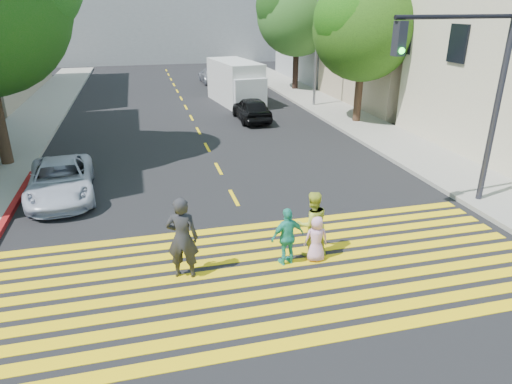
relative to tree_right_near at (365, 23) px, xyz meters
name	(u,v)px	position (x,y,z in m)	size (l,w,h in m)	color
ground	(290,304)	(-8.59, -14.58, -5.11)	(120.00, 120.00, 0.00)	black
sidewalk_left	(43,110)	(-17.09, 7.42, -5.03)	(3.00, 40.00, 0.15)	gray
sidewalk_right	(352,120)	(-0.09, 0.42, -5.03)	(3.00, 60.00, 0.15)	gray
curb_red	(7,217)	(-15.49, -8.58, -5.03)	(0.20, 8.00, 0.16)	maroon
crosswalk	(274,272)	(-8.59, -13.30, -5.10)	(13.40, 5.30, 0.01)	yellow
lane_line	(183,103)	(-8.59, 7.92, -5.10)	(0.12, 34.40, 0.01)	yellow
building_right_tan	(427,21)	(6.41, 4.42, -0.11)	(10.00, 10.00, 10.00)	tan
building_right_grey	(350,17)	(6.41, 15.42, -0.11)	(10.00, 10.00, 10.00)	gray
backdrop_block	(157,5)	(-8.59, 33.42, 0.89)	(30.00, 8.00, 12.00)	gray
tree_right_near	(365,23)	(0.00, 0.00, 0.00)	(5.92, 5.53, 7.55)	#41241B
tree_right_far	(298,10)	(0.10, 10.60, 0.51)	(6.42, 5.87, 8.32)	black
pedestrian_man	(182,238)	(-10.67, -12.92, -4.10)	(0.73, 0.48, 2.01)	#252629
pedestrian_woman	(312,224)	(-7.43, -12.70, -4.25)	(0.84, 0.65, 1.73)	#BBC839
pedestrian_child	(316,239)	(-7.42, -12.99, -4.51)	(0.59, 0.38, 1.20)	#E3A4D1
pedestrian_extra	(288,237)	(-8.16, -12.98, -4.37)	(0.87, 0.36, 1.49)	teal
white_sedan	(61,180)	(-14.10, -7.11, -4.50)	(2.01, 4.37, 1.21)	#B1B7CB
dark_car_near	(252,109)	(-5.44, 1.88, -4.45)	(1.56, 3.89, 1.32)	black
silver_car	(212,75)	(-5.45, 15.59, -4.49)	(1.74, 4.28, 1.24)	#A2A5B3
dark_car_parked	(248,83)	(-3.52, 10.89, -4.48)	(1.32, 3.78, 1.25)	black
white_van	(237,84)	(-5.25, 6.73, -3.84)	(2.83, 5.88, 2.67)	silver
traffic_signal	(473,82)	(-2.11, -11.06, -1.18)	(4.12, 0.83, 6.06)	#2F2E39
street_lamp	(315,23)	(-0.96, 4.52, -0.14)	(1.96, 0.25, 8.66)	slate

